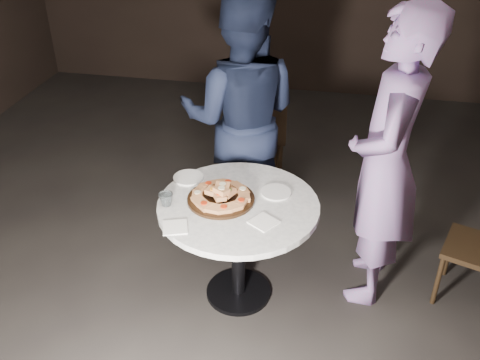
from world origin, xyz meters
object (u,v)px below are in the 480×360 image
(serving_board, at_px, (221,199))
(water_glass, at_px, (166,199))
(chair_far, at_px, (255,128))
(diner_navy, at_px, (241,118))
(table, at_px, (238,221))
(focaccia_pile, at_px, (221,194))
(diner_teal, at_px, (386,164))

(serving_board, relative_size, water_glass, 4.69)
(water_glass, xyz_separation_m, chair_far, (0.29, 1.37, -0.18))
(chair_far, distance_m, diner_navy, 0.59)
(water_glass, relative_size, diner_navy, 0.05)
(diner_navy, bearing_deg, table, 96.11)
(serving_board, xyz_separation_m, water_glass, (-0.30, -0.11, 0.03))
(focaccia_pile, relative_size, chair_far, 0.35)
(table, distance_m, chair_far, 1.28)
(focaccia_pile, relative_size, diner_teal, 0.19)
(serving_board, height_order, diner_teal, diner_teal)
(chair_far, relative_size, diner_teal, 0.54)
(diner_navy, bearing_deg, diner_teal, 147.40)
(serving_board, xyz_separation_m, focaccia_pile, (0.00, -0.00, 0.04))
(chair_far, bearing_deg, focaccia_pile, 78.28)
(serving_board, relative_size, diner_teal, 0.21)
(chair_far, bearing_deg, water_glass, 65.77)
(chair_far, relative_size, diner_navy, 0.56)
(focaccia_pile, distance_m, chair_far, 1.28)
(focaccia_pile, bearing_deg, water_glass, -160.35)
(chair_far, height_order, diner_teal, diner_teal)
(focaccia_pile, relative_size, water_glass, 4.19)
(serving_board, bearing_deg, water_glass, -160.21)
(table, xyz_separation_m, diner_teal, (0.82, 0.25, 0.35))
(diner_teal, bearing_deg, focaccia_pile, -69.23)
(water_glass, distance_m, diner_teal, 1.29)
(table, xyz_separation_m, diner_navy, (-0.14, 0.78, 0.31))
(table, bearing_deg, water_glass, -166.34)
(water_glass, bearing_deg, diner_teal, 15.92)
(serving_board, bearing_deg, chair_far, 90.42)
(serving_board, height_order, diner_navy, diner_navy)
(table, distance_m, water_glass, 0.45)
(serving_board, distance_m, water_glass, 0.32)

